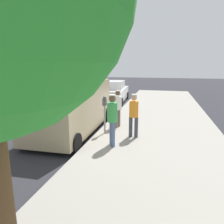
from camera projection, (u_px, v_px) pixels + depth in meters
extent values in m
plane|color=#2D2D33|center=(64.00, 142.00, 7.99)|extent=(80.00, 80.00, 0.00)
cube|color=#9E998E|center=(158.00, 149.00, 7.15)|extent=(5.00, 32.00, 0.15)
cylinder|color=gray|center=(105.00, 119.00, 8.46)|extent=(0.07, 0.07, 1.15)
cube|color=#4C4C51|center=(105.00, 102.00, 8.30)|extent=(0.14, 0.18, 0.28)
sphere|color=#47474C|center=(105.00, 98.00, 8.26)|extent=(0.12, 0.12, 0.12)
cylinder|color=#383D47|center=(136.00, 127.00, 8.02)|extent=(0.14, 0.14, 0.80)
cylinder|color=#383D47|center=(131.00, 127.00, 8.10)|extent=(0.14, 0.14, 0.80)
cylinder|color=orange|center=(134.00, 109.00, 7.90)|extent=(0.34, 0.34, 0.60)
sphere|color=tan|center=(134.00, 98.00, 7.81)|extent=(0.22, 0.22, 0.22)
cylinder|color=silver|center=(134.00, 95.00, 7.78)|extent=(0.21, 0.21, 0.04)
cylinder|color=#4C608C|center=(113.00, 135.00, 7.09)|extent=(0.14, 0.14, 0.85)
cylinder|color=#4C608C|center=(112.00, 133.00, 7.30)|extent=(0.14, 0.14, 0.85)
cylinder|color=green|center=(112.00, 112.00, 7.03)|extent=(0.34, 0.34, 0.64)
sphere|color=brown|center=(112.00, 99.00, 6.92)|extent=(0.23, 0.23, 0.23)
cylinder|color=silver|center=(112.00, 95.00, 6.90)|extent=(0.22, 0.22, 0.04)
cylinder|color=#726656|center=(119.00, 118.00, 9.47)|extent=(0.14, 0.14, 0.79)
cylinder|color=#726656|center=(116.00, 119.00, 9.29)|extent=(0.14, 0.14, 0.79)
cylinder|color=white|center=(118.00, 103.00, 9.23)|extent=(0.34, 0.34, 0.59)
sphere|color=brown|center=(118.00, 93.00, 9.13)|extent=(0.21, 0.21, 0.21)
cylinder|color=silver|center=(118.00, 91.00, 9.11)|extent=(0.20, 0.20, 0.04)
cube|color=tan|center=(72.00, 106.00, 8.96)|extent=(2.09, 5.23, 1.96)
cube|color=black|center=(91.00, 90.00, 11.20)|extent=(1.84, 0.11, 0.88)
cylinder|color=black|center=(72.00, 113.00, 11.29)|extent=(0.23, 0.68, 0.68)
cylinder|color=black|center=(106.00, 115.00, 10.88)|extent=(0.23, 0.68, 0.68)
cylinder|color=black|center=(25.00, 139.00, 7.40)|extent=(0.23, 0.68, 0.68)
cylinder|color=black|center=(75.00, 143.00, 6.98)|extent=(0.23, 0.68, 0.68)
cube|color=white|center=(113.00, 94.00, 16.40)|extent=(2.01, 4.48, 0.89)
cube|color=white|center=(113.00, 85.00, 16.02)|extent=(1.69, 2.05, 0.60)
cylinder|color=black|center=(107.00, 95.00, 18.21)|extent=(0.25, 0.61, 0.60)
cylinder|color=black|center=(127.00, 95.00, 17.88)|extent=(0.25, 0.61, 0.60)
cylinder|color=black|center=(97.00, 101.00, 15.06)|extent=(0.25, 0.61, 0.60)
cylinder|color=black|center=(121.00, 102.00, 14.73)|extent=(0.25, 0.61, 0.60)
cylinder|color=black|center=(65.00, 67.00, 19.66)|extent=(0.16, 0.16, 5.20)
cylinder|color=black|center=(52.00, 41.00, 19.41)|extent=(2.40, 0.10, 0.10)
cube|color=black|center=(43.00, 45.00, 19.72)|extent=(0.24, 0.32, 0.80)
sphere|color=red|center=(41.00, 42.00, 19.51)|extent=(0.17, 0.17, 0.17)
sphere|color=yellow|center=(42.00, 45.00, 19.56)|extent=(0.17, 0.17, 0.17)
sphere|color=green|center=(42.00, 48.00, 19.62)|extent=(0.17, 0.17, 0.17)
cylinder|color=brown|center=(3.00, 212.00, 2.19)|extent=(0.24, 0.24, 2.48)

